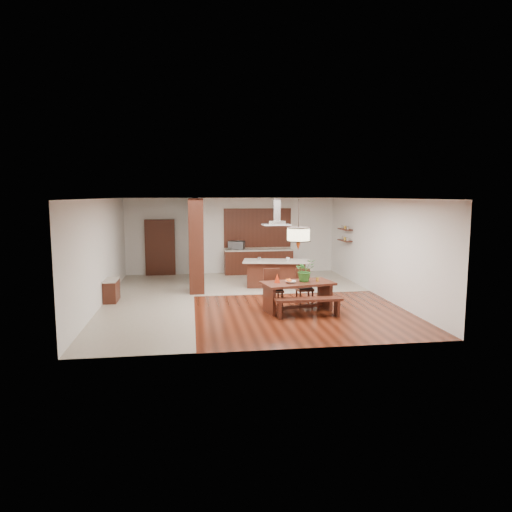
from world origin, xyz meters
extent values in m
plane|color=#3C150A|center=(0.00, 0.00, 0.00)|extent=(9.00, 9.00, 0.00)
cube|color=white|center=(0.00, 0.00, 2.90)|extent=(8.00, 9.00, 0.04)
cube|color=silver|center=(0.00, 4.50, 1.45)|extent=(8.00, 0.04, 2.90)
cube|color=silver|center=(0.00, -4.50, 1.45)|extent=(8.00, 0.04, 2.90)
cube|color=silver|center=(-4.00, 0.00, 1.45)|extent=(0.04, 9.00, 2.90)
cube|color=silver|center=(4.00, 0.00, 1.45)|extent=(0.04, 9.00, 2.90)
cube|color=#B3A795|center=(-2.75, 0.00, 0.01)|extent=(2.50, 9.00, 0.01)
cube|color=#B3A795|center=(1.25, 2.50, 0.01)|extent=(5.50, 4.00, 0.01)
cube|color=#3C1E0F|center=(0.00, 0.00, 2.88)|extent=(8.00, 9.00, 0.02)
cube|color=black|center=(-1.40, 1.20, 1.45)|extent=(0.45, 1.00, 2.90)
cube|color=silver|center=(-1.40, 3.30, 1.45)|extent=(0.18, 2.40, 2.90)
cube|color=black|center=(-3.81, 0.20, 0.32)|extent=(0.37, 0.88, 0.63)
cube|color=black|center=(-2.70, 4.40, 1.05)|extent=(1.10, 0.20, 2.10)
cube|color=black|center=(1.00, 4.20, 0.45)|extent=(2.60, 0.60, 0.90)
cube|color=beige|center=(1.00, 4.20, 0.92)|extent=(2.60, 0.62, 0.05)
cube|color=brown|center=(1.00, 4.46, 1.75)|extent=(2.60, 0.08, 1.50)
cube|color=black|center=(3.87, 2.60, 1.40)|extent=(0.26, 0.90, 0.04)
cube|color=black|center=(3.87, 2.60, 1.80)|extent=(0.26, 0.90, 0.04)
cube|color=black|center=(1.17, -1.58, 0.73)|extent=(1.96, 1.23, 0.06)
cube|color=black|center=(0.39, -1.72, 0.35)|extent=(0.21, 0.73, 0.70)
cube|color=black|center=(1.94, -1.43, 0.35)|extent=(0.21, 0.73, 0.70)
imported|color=#2B6722|center=(1.37, -1.50, 1.05)|extent=(0.65, 0.61, 0.58)
imported|color=beige|center=(0.96, -1.69, 0.79)|extent=(0.27, 0.27, 0.06)
cone|color=#B2270C|center=(0.62, -1.58, 0.88)|extent=(0.16, 0.16, 0.23)
cylinder|color=gold|center=(1.70, -1.57, 0.81)|extent=(0.10, 0.10, 0.11)
cube|color=black|center=(1.19, 1.56, 0.42)|extent=(1.97, 1.04, 0.84)
cube|color=beige|center=(1.19, 1.52, 0.87)|extent=(2.29, 1.32, 0.05)
imported|color=silver|center=(1.56, 1.44, 0.94)|extent=(0.17, 0.17, 0.10)
imported|color=#ACAEB3|center=(0.16, 4.23, 1.11)|extent=(0.68, 0.56, 0.32)
camera|label=1|loc=(-1.57, -12.92, 2.98)|focal=32.00mm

